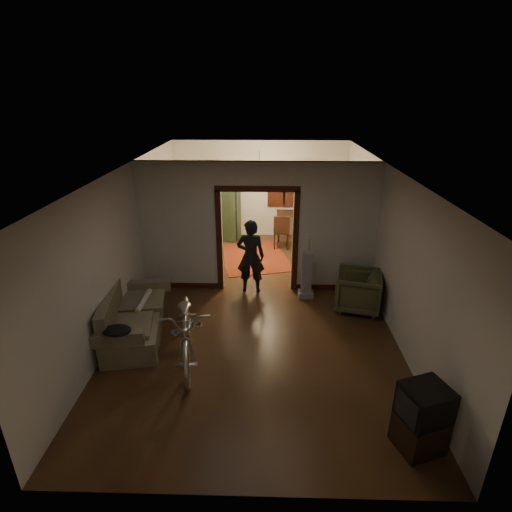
{
  "coord_description": "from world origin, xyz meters",
  "views": [
    {
      "loc": [
        0.19,
        -7.25,
        4.12
      ],
      "look_at": [
        0.0,
        -0.3,
        1.2
      ],
      "focal_mm": 28.0,
      "sensor_mm": 36.0,
      "label": 1
    }
  ],
  "objects_px": {
    "bicycle": "(187,328)",
    "desk": "(295,226)",
    "person": "(251,256)",
    "armchair": "(358,291)",
    "locker": "(221,205)",
    "sofa": "(134,313)"
  },
  "relations": [
    {
      "from": "sofa",
      "to": "desk",
      "type": "distance_m",
      "value": 5.97
    },
    {
      "from": "armchair",
      "to": "desk",
      "type": "height_order",
      "value": "desk"
    },
    {
      "from": "bicycle",
      "to": "person",
      "type": "bearing_deg",
      "value": 57.63
    },
    {
      "from": "locker",
      "to": "desk",
      "type": "distance_m",
      "value": 2.25
    },
    {
      "from": "person",
      "to": "desk",
      "type": "relative_size",
      "value": 1.49
    },
    {
      "from": "bicycle",
      "to": "locker",
      "type": "distance_m",
      "value": 5.75
    },
    {
      "from": "sofa",
      "to": "armchair",
      "type": "xyz_separation_m",
      "value": [
        4.18,
        1.05,
        -0.06
      ]
    },
    {
      "from": "desk",
      "to": "locker",
      "type": "bearing_deg",
      "value": -179.56
    },
    {
      "from": "bicycle",
      "to": "person",
      "type": "xyz_separation_m",
      "value": [
        0.94,
        2.37,
        0.27
      ]
    },
    {
      "from": "desk",
      "to": "armchair",
      "type": "bearing_deg",
      "value": -73.78
    },
    {
      "from": "armchair",
      "to": "desk",
      "type": "xyz_separation_m",
      "value": [
        -0.99,
        4.0,
        0.01
      ]
    },
    {
      "from": "bicycle",
      "to": "armchair",
      "type": "xyz_separation_m",
      "value": [
        3.1,
        1.66,
        -0.15
      ]
    },
    {
      "from": "sofa",
      "to": "person",
      "type": "xyz_separation_m",
      "value": [
        2.01,
        1.76,
        0.36
      ]
    },
    {
      "from": "person",
      "to": "locker",
      "type": "relative_size",
      "value": 0.81
    },
    {
      "from": "armchair",
      "to": "person",
      "type": "relative_size",
      "value": 0.54
    },
    {
      "from": "person",
      "to": "locker",
      "type": "height_order",
      "value": "locker"
    },
    {
      "from": "bicycle",
      "to": "desk",
      "type": "xyz_separation_m",
      "value": [
        2.11,
        5.66,
        -0.15
      ]
    },
    {
      "from": "person",
      "to": "desk",
      "type": "xyz_separation_m",
      "value": [
        1.18,
        3.29,
        -0.41
      ]
    },
    {
      "from": "sofa",
      "to": "person",
      "type": "relative_size",
      "value": 1.21
    },
    {
      "from": "sofa",
      "to": "locker",
      "type": "relative_size",
      "value": 0.98
    },
    {
      "from": "locker",
      "to": "person",
      "type": "bearing_deg",
      "value": -57.24
    },
    {
      "from": "armchair",
      "to": "sofa",
      "type": "bearing_deg",
      "value": -61.6
    }
  ]
}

